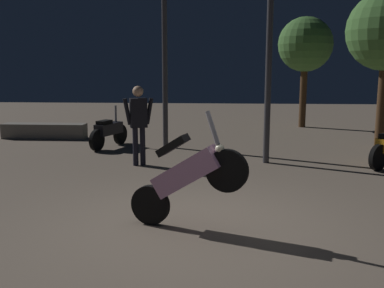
{
  "coord_description": "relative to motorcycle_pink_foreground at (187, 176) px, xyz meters",
  "views": [
    {
      "loc": [
        0.35,
        -5.88,
        2.2
      ],
      "look_at": [
        -0.09,
        0.86,
        1.0
      ],
      "focal_mm": 41.61,
      "sensor_mm": 36.0,
      "label": 1
    }
  ],
  "objects": [
    {
      "name": "ground_plane",
      "position": [
        0.1,
        0.14,
        -0.74
      ],
      "size": [
        40.0,
        40.0,
        0.0
      ],
      "primitive_type": "plane",
      "color": "#756656"
    },
    {
      "name": "motorcycle_pink_foreground",
      "position": [
        0.0,
        0.0,
        0.0
      ],
      "size": [
        1.62,
        0.58,
        1.63
      ],
      "rotation": [
        0.0,
        0.0,
        -0.29
      ],
      "color": "black",
      "rests_on": "ground_plane"
    },
    {
      "name": "motorcycle_black_parked_left",
      "position": [
        -2.56,
        5.94,
        -0.31
      ],
      "size": [
        0.67,
        1.59,
        1.11
      ],
      "rotation": [
        0.0,
        0.0,
        1.22
      ],
      "color": "black",
      "rests_on": "ground_plane"
    },
    {
      "name": "person_rider_beside",
      "position": [
        -1.35,
        3.83,
        0.31
      ],
      "size": [
        0.66,
        0.34,
        1.76
      ],
      "rotation": [
        0.0,
        0.0,
        1.9
      ],
      "color": "black",
      "rests_on": "ground_plane"
    },
    {
      "name": "streetlamp_near",
      "position": [
        -1.04,
        6.07,
        2.52
      ],
      "size": [
        0.36,
        0.36,
        5.16
      ],
      "color": "#38383D",
      "rests_on": "ground_plane"
    },
    {
      "name": "tree_center_bg",
      "position": [
        3.37,
        10.39,
        2.14
      ],
      "size": [
        1.9,
        1.9,
        3.87
      ],
      "color": "#4C331E",
      "rests_on": "ground_plane"
    },
    {
      "name": "planter_wall_low",
      "position": [
        -4.9,
        7.32,
        -0.52
      ],
      "size": [
        2.52,
        0.5,
        0.45
      ],
      "color": "gray",
      "rests_on": "ground_plane"
    }
  ]
}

